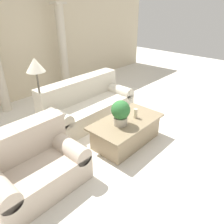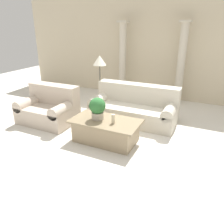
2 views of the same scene
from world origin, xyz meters
TOP-DOWN VIEW (x-y plane):
  - ground_plane at (0.00, 0.00)m, footprint 16.00×16.00m
  - wall_back at (0.00, 3.06)m, footprint 10.00×0.06m
  - sofa_long at (0.12, 0.85)m, footprint 2.14×0.95m
  - loveseat at (-1.82, -0.12)m, footprint 1.36×0.95m
  - coffee_table at (-0.05, -0.45)m, footprint 1.43×0.79m
  - potted_plant at (-0.23, -0.46)m, footprint 0.34×0.34m
  - pillar_candle at (0.15, -0.51)m, footprint 0.07×0.07m
  - floor_lamp at (-0.93, 0.97)m, footprint 0.34×0.34m
  - column_left at (-0.98, 2.65)m, footprint 0.32×0.32m
  - column_right at (0.89, 2.65)m, footprint 0.32×0.32m

SIDE VIEW (x-z plane):
  - ground_plane at x=0.00m, z-range 0.00..0.00m
  - coffee_table at x=-0.05m, z-range 0.01..0.48m
  - sofa_long at x=0.12m, z-range -0.10..0.81m
  - loveseat at x=-1.82m, z-range -0.09..0.82m
  - pillar_candle at x=0.15m, z-range 0.48..0.67m
  - potted_plant at x=-0.23m, z-range 0.50..0.96m
  - column_left at x=-0.98m, z-range 0.03..2.47m
  - column_right at x=0.89m, z-range 0.03..2.47m
  - floor_lamp at x=-0.93m, z-range 0.56..2.14m
  - wall_back at x=0.00m, z-range 0.00..3.20m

